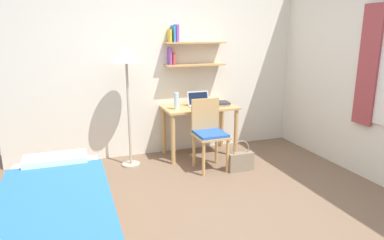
# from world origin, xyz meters

# --- Properties ---
(ground_plane) EXTENTS (5.28, 5.28, 0.00)m
(ground_plane) POSITION_xyz_m (0.00, 0.00, 0.00)
(ground_plane) COLOR brown
(wall_back) EXTENTS (4.40, 0.27, 2.60)m
(wall_back) POSITION_xyz_m (0.01, 2.02, 1.30)
(wall_back) COLOR silver
(wall_back) RESTS_ON ground_plane
(bed) EXTENTS (0.87, 1.85, 0.54)m
(bed) POSITION_xyz_m (-1.50, 0.04, 0.24)
(bed) COLOR tan
(bed) RESTS_ON ground_plane
(desk) EXTENTS (1.02, 0.57, 0.71)m
(desk) POSITION_xyz_m (0.39, 1.70, 0.58)
(desk) COLOR tan
(desk) RESTS_ON ground_plane
(desk_chair) EXTENTS (0.40, 0.42, 0.90)m
(desk_chair) POSITION_xyz_m (0.33, 1.19, 0.50)
(desk_chair) COLOR tan
(desk_chair) RESTS_ON ground_plane
(standing_lamp) EXTENTS (0.39, 0.39, 1.59)m
(standing_lamp) POSITION_xyz_m (-0.61, 1.61, 1.39)
(standing_lamp) COLOR #B2A893
(standing_lamp) RESTS_ON ground_plane
(laptop) EXTENTS (0.32, 0.21, 0.20)m
(laptop) POSITION_xyz_m (0.40, 1.72, 0.77)
(laptop) COLOR #B7BABF
(laptop) RESTS_ON desk
(water_bottle) EXTENTS (0.07, 0.07, 0.23)m
(water_bottle) POSITION_xyz_m (0.03, 1.62, 0.83)
(water_bottle) COLOR silver
(water_bottle) RESTS_ON desk
(book_stack) EXTENTS (0.19, 0.24, 0.05)m
(book_stack) POSITION_xyz_m (0.74, 1.68, 0.74)
(book_stack) COLOR silver
(book_stack) RESTS_ON desk
(handbag) EXTENTS (0.33, 0.11, 0.40)m
(handbag) POSITION_xyz_m (0.68, 0.96, 0.13)
(handbag) COLOR gray
(handbag) RESTS_ON ground_plane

